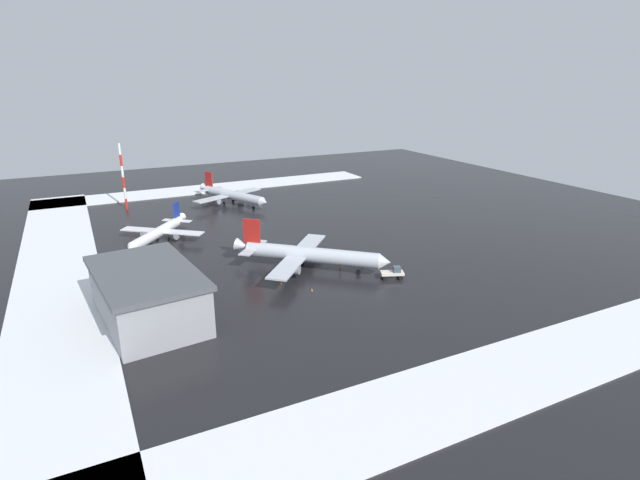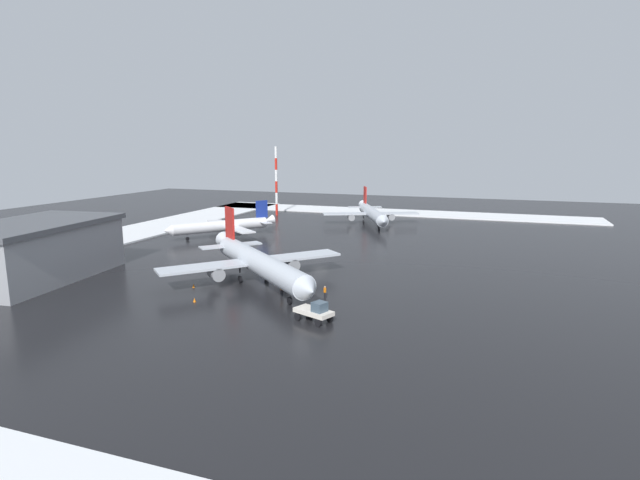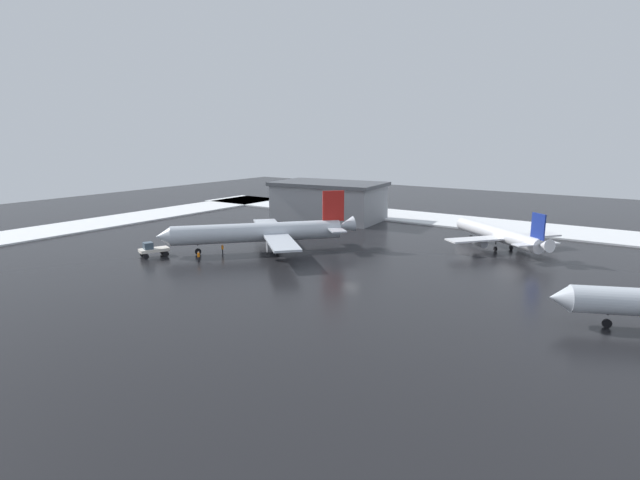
{
  "view_description": "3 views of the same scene",
  "coord_description": "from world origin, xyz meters",
  "px_view_note": "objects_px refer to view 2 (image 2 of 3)",
  "views": [
    {
      "loc": [
        108.01,
        -44.16,
        39.05
      ],
      "look_at": [
        11.06,
        4.19,
        3.04
      ],
      "focal_mm": 28.0,
      "sensor_mm": 36.0,
      "label": 1
    },
    {
      "loc": [
        82.9,
        29.36,
        19.9
      ],
      "look_at": [
        5.73,
        2.04,
        4.53
      ],
      "focal_mm": 28.0,
      "sensor_mm": 36.0,
      "label": 2
    },
    {
      "loc": [
        -35.93,
        60.28,
        19.61
      ],
      "look_at": [
        8.93,
        -5.0,
        2.8
      ],
      "focal_mm": 28.0,
      "sensor_mm": 36.0,
      "label": 3
    }
  ],
  "objects_px": {
    "antenna_mast": "(276,181)",
    "traffic_cone_mid_line": "(194,286)",
    "traffic_cone_near_nose": "(218,276)",
    "traffic_cone_wingtip_side": "(194,300)",
    "airplane_parked_starboard": "(258,262)",
    "ground_crew_beside_wing": "(325,291)",
    "airplane_far_rear": "(223,226)",
    "airplane_foreground_jet": "(372,213)",
    "ground_crew_mid_apron": "(282,289)",
    "pushback_tug": "(315,311)",
    "cargo_hangar": "(34,250)"
  },
  "relations": [
    {
      "from": "airplane_far_rear",
      "to": "ground_crew_beside_wing",
      "type": "xyz_separation_m",
      "value": [
        35.94,
        36.3,
        -1.56
      ]
    },
    {
      "from": "ground_crew_beside_wing",
      "to": "ground_crew_mid_apron",
      "type": "bearing_deg",
      "value": -61.52
    },
    {
      "from": "airplane_foreground_jet",
      "to": "traffic_cone_mid_line",
      "type": "xyz_separation_m",
      "value": [
        65.54,
        -10.29,
        -2.69
      ]
    },
    {
      "from": "ground_crew_beside_wing",
      "to": "traffic_cone_near_nose",
      "type": "xyz_separation_m",
      "value": [
        -4.42,
        -18.91,
        -0.7
      ]
    },
    {
      "from": "pushback_tug",
      "to": "ground_crew_mid_apron",
      "type": "xyz_separation_m",
      "value": [
        -8.06,
        -7.79,
        -0.31
      ]
    },
    {
      "from": "airplane_foreground_jet",
      "to": "cargo_hangar",
      "type": "bearing_deg",
      "value": -51.09
    },
    {
      "from": "ground_crew_mid_apron",
      "to": "traffic_cone_mid_line",
      "type": "xyz_separation_m",
      "value": [
        0.52,
        -13.57,
        -0.7
      ]
    },
    {
      "from": "pushback_tug",
      "to": "airplane_foreground_jet",
      "type": "bearing_deg",
      "value": 120.92
    },
    {
      "from": "airplane_parked_starboard",
      "to": "cargo_hangar",
      "type": "xyz_separation_m",
      "value": [
        8.52,
        -33.33,
        1.11
      ]
    },
    {
      "from": "antenna_mast",
      "to": "traffic_cone_mid_line",
      "type": "distance_m",
      "value": 77.23
    },
    {
      "from": "airplane_foreground_jet",
      "to": "antenna_mast",
      "type": "bearing_deg",
      "value": -129.18
    },
    {
      "from": "airplane_parked_starboard",
      "to": "ground_crew_beside_wing",
      "type": "relative_size",
      "value": 16.01
    },
    {
      "from": "traffic_cone_mid_line",
      "to": "ground_crew_mid_apron",
      "type": "bearing_deg",
      "value": 92.2
    },
    {
      "from": "airplane_far_rear",
      "to": "ground_crew_mid_apron",
      "type": "relative_size",
      "value": 12.54
    },
    {
      "from": "airplane_parked_starboard",
      "to": "traffic_cone_wingtip_side",
      "type": "bearing_deg",
      "value": -69.34
    },
    {
      "from": "airplane_parked_starboard",
      "to": "airplane_foreground_jet",
      "type": "xyz_separation_m",
      "value": [
        -60.95,
        2.22,
        -0.36
      ]
    },
    {
      "from": "ground_crew_mid_apron",
      "to": "traffic_cone_near_nose",
      "type": "bearing_deg",
      "value": 12.78
    },
    {
      "from": "ground_crew_mid_apron",
      "to": "ground_crew_beside_wing",
      "type": "height_order",
      "value": "same"
    },
    {
      "from": "pushback_tug",
      "to": "ground_crew_mid_apron",
      "type": "height_order",
      "value": "pushback_tug"
    },
    {
      "from": "traffic_cone_near_nose",
      "to": "traffic_cone_wingtip_side",
      "type": "distance_m",
      "value": 12.02
    },
    {
      "from": "airplane_parked_starboard",
      "to": "traffic_cone_near_nose",
      "type": "xyz_separation_m",
      "value": [
        -1.13,
        -7.48,
        -3.05
      ]
    },
    {
      "from": "cargo_hangar",
      "to": "traffic_cone_wingtip_side",
      "type": "bearing_deg",
      "value": 80.13
    },
    {
      "from": "cargo_hangar",
      "to": "traffic_cone_wingtip_side",
      "type": "xyz_separation_m",
      "value": [
        1.87,
        29.26,
        -4.17
      ]
    },
    {
      "from": "airplane_parked_starboard",
      "to": "antenna_mast",
      "type": "distance_m",
      "value": 75.18
    },
    {
      "from": "ground_crew_beside_wing",
      "to": "antenna_mast",
      "type": "xyz_separation_m",
      "value": [
        -72.56,
        -39.87,
        9.01
      ]
    },
    {
      "from": "airplane_far_rear",
      "to": "pushback_tug",
      "type": "xyz_separation_m",
      "value": [
        44.79,
        38.16,
        -1.24
      ]
    },
    {
      "from": "cargo_hangar",
      "to": "traffic_cone_near_nose",
      "type": "xyz_separation_m",
      "value": [
        -9.66,
        25.85,
        -4.17
      ]
    },
    {
      "from": "airplane_parked_starboard",
      "to": "traffic_cone_near_nose",
      "type": "relative_size",
      "value": 49.78
    },
    {
      "from": "cargo_hangar",
      "to": "airplane_far_rear",
      "type": "bearing_deg",
      "value": 162.17
    },
    {
      "from": "ground_crew_mid_apron",
      "to": "airplane_far_rear",
      "type": "bearing_deg",
      "value": -15.81
    },
    {
      "from": "airplane_parked_starboard",
      "to": "ground_crew_beside_wing",
      "type": "bearing_deg",
      "value": 26.04
    },
    {
      "from": "traffic_cone_near_nose",
      "to": "traffic_cone_mid_line",
      "type": "xyz_separation_m",
      "value": [
        5.72,
        -0.59,
        0.0
      ]
    },
    {
      "from": "airplane_foreground_jet",
      "to": "traffic_cone_wingtip_side",
      "type": "height_order",
      "value": "airplane_foreground_jet"
    },
    {
      "from": "traffic_cone_near_nose",
      "to": "cargo_hangar",
      "type": "bearing_deg",
      "value": -69.52
    },
    {
      "from": "airplane_foreground_jet",
      "to": "ground_crew_mid_apron",
      "type": "distance_m",
      "value": 65.14
    },
    {
      "from": "ground_crew_beside_wing",
      "to": "traffic_cone_wingtip_side",
      "type": "relative_size",
      "value": 3.11
    },
    {
      "from": "traffic_cone_near_nose",
      "to": "airplane_foreground_jet",
      "type": "bearing_deg",
      "value": 170.79
    },
    {
      "from": "ground_crew_beside_wing",
      "to": "traffic_cone_mid_line",
      "type": "height_order",
      "value": "ground_crew_beside_wing"
    },
    {
      "from": "airplane_parked_starboard",
      "to": "traffic_cone_mid_line",
      "type": "bearing_deg",
      "value": -108.3
    },
    {
      "from": "airplane_far_rear",
      "to": "traffic_cone_near_nose",
      "type": "relative_size",
      "value": 38.99
    },
    {
      "from": "traffic_cone_mid_line",
      "to": "airplane_far_rear",
      "type": "bearing_deg",
      "value": -155.72
    },
    {
      "from": "airplane_foreground_jet",
      "to": "antenna_mast",
      "type": "height_order",
      "value": "antenna_mast"
    },
    {
      "from": "pushback_tug",
      "to": "airplane_parked_starboard",
      "type": "bearing_deg",
      "value": 159.93
    },
    {
      "from": "airplane_far_rear",
      "to": "pushback_tug",
      "type": "relative_size",
      "value": 4.21
    },
    {
      "from": "airplane_foreground_jet",
      "to": "traffic_cone_near_nose",
      "type": "height_order",
      "value": "airplane_foreground_jet"
    },
    {
      "from": "pushback_tug",
      "to": "ground_crew_beside_wing",
      "type": "distance_m",
      "value": 9.04
    },
    {
      "from": "airplane_parked_starboard",
      "to": "traffic_cone_wingtip_side",
      "type": "relative_size",
      "value": 49.78
    },
    {
      "from": "ground_crew_beside_wing",
      "to": "airplane_far_rear",
      "type": "bearing_deg",
      "value": -113.78
    },
    {
      "from": "cargo_hangar",
      "to": "traffic_cone_wingtip_side",
      "type": "relative_size",
      "value": 48.14
    },
    {
      "from": "cargo_hangar",
      "to": "traffic_cone_mid_line",
      "type": "xyz_separation_m",
      "value": [
        -3.94,
        25.27,
        -4.17
      ]
    }
  ]
}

